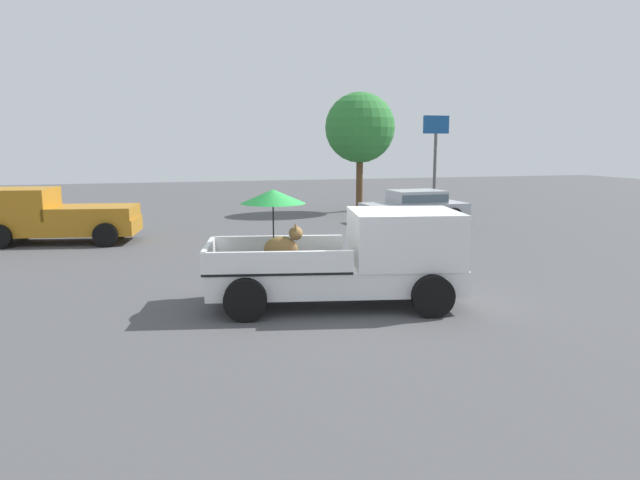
% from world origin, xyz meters
% --- Properties ---
extents(ground_plane, '(80.00, 80.00, 0.00)m').
position_xyz_m(ground_plane, '(0.00, 0.00, 0.00)').
color(ground_plane, '#4C4C4F').
extents(pickup_truck_main, '(5.32, 3.06, 2.34)m').
position_xyz_m(pickup_truck_main, '(0.42, -0.08, 0.98)').
color(pickup_truck_main, black).
rests_on(pickup_truck_main, ground).
extents(pickup_truck_red, '(5.04, 2.82, 1.80)m').
position_xyz_m(pickup_truck_red, '(-6.57, 9.62, 0.87)').
color(pickup_truck_red, black).
rests_on(pickup_truck_red, ground).
extents(parked_sedan_near, '(4.35, 2.07, 1.33)m').
position_xyz_m(parked_sedan_near, '(6.94, 10.96, 0.74)').
color(parked_sedan_near, black).
rests_on(parked_sedan_near, ground).
extents(motel_sign, '(1.40, 0.16, 4.64)m').
position_xyz_m(motel_sign, '(10.54, 16.31, 3.29)').
color(motel_sign, '#59595B').
rests_on(motel_sign, ground).
extents(tree_by_lot, '(3.31, 3.31, 5.64)m').
position_xyz_m(tree_by_lot, '(6.11, 15.42, 3.96)').
color(tree_by_lot, brown).
rests_on(tree_by_lot, ground).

